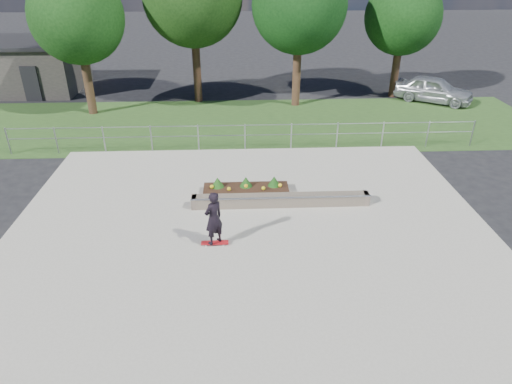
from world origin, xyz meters
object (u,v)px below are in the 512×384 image
planter_bed (246,190)px  skateboarder (214,218)px  parked_car (434,89)px  grind_ledge (281,200)px

planter_bed → skateboarder: (-1.00, -3.05, 0.71)m
skateboarder → parked_car: skateboarder is taller
planter_bed → parked_car: bearing=45.0°
parked_car → planter_bed: bearing=168.7°
grind_ledge → parked_car: 15.40m
skateboarder → parked_car: 18.49m
parked_car → grind_ledge: bearing=173.8°
grind_ledge → parked_car: bearing=50.1°
skateboarder → parked_car: bearing=49.5°
grind_ledge → planter_bed: size_ratio=2.00×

